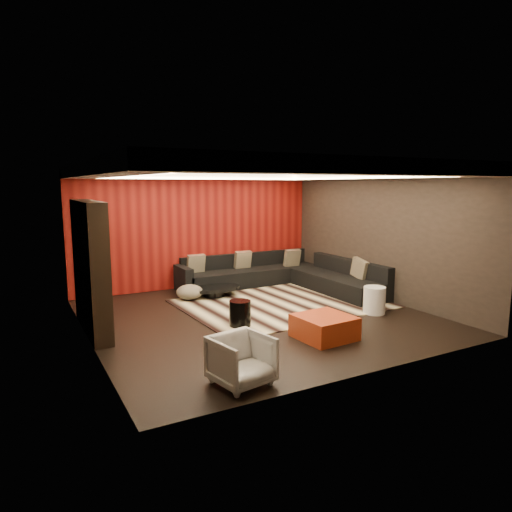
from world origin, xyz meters
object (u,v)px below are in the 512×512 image
coffee_table (214,292)px  drum_stool (240,313)px  armchair (241,360)px  orange_ottoman (324,327)px  sectional_sofa (283,277)px  white_side_table (374,300)px

coffee_table → drum_stool: bearing=-101.5°
drum_stool → armchair: bearing=-116.2°
orange_ottoman → drum_stool: bearing=127.7°
coffee_table → orange_ottoman: (0.48, -3.38, 0.06)m
armchair → sectional_sofa: sectional_sofa is taller
armchair → sectional_sofa: 5.49m
sectional_sofa → drum_stool: bearing=-135.4°
armchair → sectional_sofa: size_ratio=0.19×
white_side_table → orange_ottoman: 1.86m
drum_stool → sectional_sofa: 3.23m
armchair → orange_ottoman: bearing=14.0°
orange_ottoman → white_side_table: bearing=22.1°
white_side_table → sectional_sofa: 2.78m
drum_stool → white_side_table: 2.69m
drum_stool → armchair: (-1.03, -2.10, 0.07)m
coffee_table → white_side_table: 3.47m
white_side_table → coffee_table: bearing=129.4°
orange_ottoman → sectional_sofa: (1.38, 3.46, 0.08)m
armchair → white_side_table: bearing=12.8°
white_side_table → armchair: size_ratio=0.76×
coffee_table → armchair: bearing=-109.0°
coffee_table → white_side_table: white_side_table is taller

